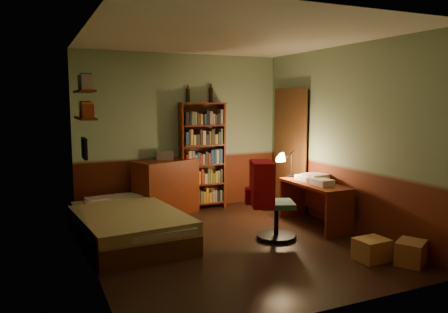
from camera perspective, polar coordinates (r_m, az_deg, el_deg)
name	(u,v)px	position (r m, az deg, el deg)	size (l,w,h in m)	color
floor	(232,244)	(5.77, 1.03, -11.30)	(3.50, 4.00, 0.02)	black
ceiling	(232,36)	(5.52, 1.10, 15.42)	(3.50, 4.00, 0.02)	silver
wall_back	(181,133)	(7.36, -5.61, 3.14)	(3.50, 0.02, 2.60)	gray
wall_left	(87,149)	(5.01, -17.48, 0.89)	(0.02, 4.00, 2.60)	gray
wall_right	(344,138)	(6.44, 15.40, 2.32)	(0.02, 4.00, 2.60)	gray
wall_front	(333,164)	(3.78, 14.10, -0.97)	(3.50, 0.02, 2.60)	gray
doorway	(291,150)	(7.49, 8.77, 0.85)	(0.06, 0.90, 2.00)	black
door_trim	(289,150)	(7.47, 8.55, 0.84)	(0.02, 0.98, 2.08)	#462813
bed	(127,214)	(6.03, -12.58, -7.29)	(1.19, 2.22, 0.66)	olive
dresser	(166,187)	(7.14, -7.57, -3.98)	(0.99, 0.50, 0.88)	#5C1F0C
mini_stereo	(165,155)	(7.18, -7.71, 0.25)	(0.27, 0.21, 0.15)	#B2B2B7
bookshelf	(203,156)	(7.36, -2.78, 0.03)	(0.77, 0.24, 1.80)	#5C1F0C
bottle_left	(188,96)	(7.32, -4.72, 7.93)	(0.06, 0.06, 0.23)	black
bottle_right	(211,95)	(7.47, -1.71, 8.04)	(0.07, 0.07, 0.25)	black
desk	(315,204)	(6.57, 11.74, -6.15)	(0.49, 1.19, 0.64)	#5C1F0C
paper_stack	(320,177)	(6.71, 12.39, -2.65)	(0.19, 0.26, 0.10)	silver
desk_lamp	(292,158)	(6.92, 8.81, -0.16)	(0.18, 0.18, 0.60)	black
office_chair	(277,204)	(5.85, 6.89, -6.23)	(0.47, 0.41, 0.93)	#2E5C43
red_jacket	(282,145)	(5.99, 7.62, 1.48)	(0.27, 0.50, 0.59)	#B10E19
wall_shelf_lower	(85,118)	(6.09, -17.68, 4.80)	(0.20, 0.90, 0.03)	#5C1F0C
wall_shelf_upper	(84,91)	(6.09, -17.81, 8.09)	(0.20, 0.90, 0.03)	#5C1F0C
framed_picture	(84,148)	(5.61, -17.78, 1.02)	(0.04, 0.32, 0.26)	black
cardboard_box_a	(411,253)	(5.45, 23.23, -11.46)	(0.35, 0.28, 0.26)	#A77C45
cardboard_box_b	(372,250)	(5.41, 18.73, -11.44)	(0.36, 0.30, 0.25)	#A77C45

